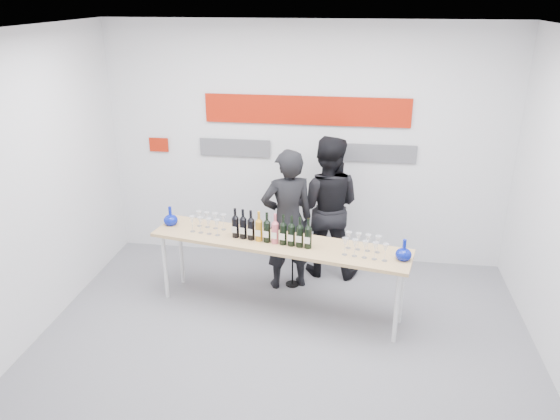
{
  "coord_description": "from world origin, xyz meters",
  "views": [
    {
      "loc": [
        0.62,
        -4.56,
        3.3
      ],
      "look_at": [
        -0.14,
        0.71,
        1.15
      ],
      "focal_mm": 35.0,
      "sensor_mm": 36.0,
      "label": 1
    }
  ],
  "objects": [
    {
      "name": "back_wall",
      "position": [
        0.0,
        2.0,
        1.5
      ],
      "size": [
        5.0,
        0.04,
        3.0
      ],
      "primitive_type": "cube",
      "color": "silver",
      "rests_on": "ground"
    },
    {
      "name": "tasting_table",
      "position": [
        -0.14,
        0.61,
        0.77
      ],
      "size": [
        2.84,
        1.08,
        0.83
      ],
      "rotation": [
        0.0,
        0.0,
        -0.19
      ],
      "color": "tan",
      "rests_on": "ground"
    },
    {
      "name": "decanter_right",
      "position": [
        1.14,
        0.37,
        0.94
      ],
      "size": [
        0.16,
        0.16,
        0.21
      ],
      "primitive_type": null,
      "color": "#081899",
      "rests_on": "tasting_table"
    },
    {
      "name": "ground",
      "position": [
        0.0,
        0.0,
        0.0
      ],
      "size": [
        5.0,
        5.0,
        0.0
      ],
      "primitive_type": "plane",
      "color": "slate",
      "rests_on": "ground"
    },
    {
      "name": "glasses_right",
      "position": [
        0.75,
        0.42,
        0.93
      ],
      "size": [
        0.46,
        0.3,
        0.18
      ],
      "color": "silver",
      "rests_on": "tasting_table"
    },
    {
      "name": "signage",
      "position": [
        -0.06,
        1.97,
        1.81
      ],
      "size": [
        3.38,
        0.02,
        0.79
      ],
      "color": "#A31907",
      "rests_on": "back_wall"
    },
    {
      "name": "wine_bottles",
      "position": [
        -0.21,
        0.57,
        1.0
      ],
      "size": [
        0.88,
        0.24,
        0.33
      ],
      "rotation": [
        0.0,
        0.0,
        -0.19
      ],
      "color": "black",
      "rests_on": "tasting_table"
    },
    {
      "name": "presenter_left",
      "position": [
        -0.12,
        1.16,
        0.84
      ],
      "size": [
        0.72,
        0.61,
        1.69
      ],
      "primitive_type": "imported",
      "rotation": [
        0.0,
        0.0,
        3.54
      ],
      "color": "black",
      "rests_on": "ground"
    },
    {
      "name": "glasses_left",
      "position": [
        -0.95,
        0.77,
        0.93
      ],
      "size": [
        0.39,
        0.28,
        0.18
      ],
      "color": "silver",
      "rests_on": "tasting_table"
    },
    {
      "name": "presenter_right",
      "position": [
        0.3,
        1.57,
        0.87
      ],
      "size": [
        0.89,
        0.71,
        1.75
      ],
      "primitive_type": "imported",
      "rotation": [
        0.0,
        0.0,
        3.08
      ],
      "color": "black",
      "rests_on": "ground"
    },
    {
      "name": "mic_stand",
      "position": [
        -0.06,
        1.16,
        0.42
      ],
      "size": [
        0.16,
        0.16,
        1.37
      ],
      "rotation": [
        0.0,
        0.0,
        -0.24
      ],
      "color": "black",
      "rests_on": "ground"
    },
    {
      "name": "decanter_left",
      "position": [
        -1.41,
        0.87,
        0.94
      ],
      "size": [
        0.16,
        0.16,
        0.21
      ],
      "primitive_type": null,
      "color": "#081899",
      "rests_on": "tasting_table"
    }
  ]
}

